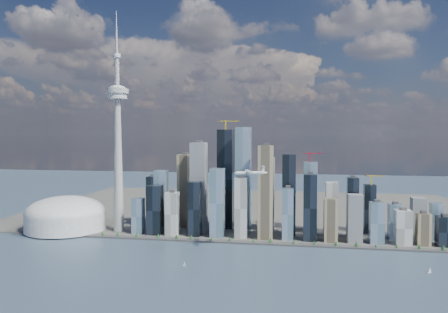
% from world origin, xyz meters
% --- Properties ---
extents(ground, '(4000.00, 4000.00, 0.00)m').
position_xyz_m(ground, '(0.00, 0.00, 0.00)').
color(ground, '#364A5F').
rests_on(ground, ground).
extents(seawall, '(1100.00, 22.00, 4.00)m').
position_xyz_m(seawall, '(0.00, 250.00, 2.00)').
color(seawall, '#383838').
rests_on(seawall, ground).
extents(land, '(1400.00, 900.00, 3.00)m').
position_xyz_m(land, '(0.00, 700.00, 1.50)').
color(land, '#4C4C47').
rests_on(land, ground).
extents(shoreline_trees, '(960.53, 7.20, 8.80)m').
position_xyz_m(shoreline_trees, '(0.00, 250.00, 8.78)').
color(shoreline_trees, '#3F2D1E').
rests_on(shoreline_trees, seawall).
extents(skyscraper_cluster, '(736.00, 142.00, 282.78)m').
position_xyz_m(skyscraper_cluster, '(59.61, 336.81, 88.28)').
color(skyscraper_cluster, black).
rests_on(skyscraper_cluster, land).
extents(needle_tower, '(56.00, 56.00, 550.50)m').
position_xyz_m(needle_tower, '(-300.00, 310.00, 235.84)').
color(needle_tower, '#A8A8A2').
rests_on(needle_tower, land).
extents(dome_stadium, '(200.00, 200.00, 86.00)m').
position_xyz_m(dome_stadium, '(-440.00, 300.00, 39.44)').
color(dome_stadium, '#BEBEBE').
rests_on(dome_stadium, land).
extents(airplane, '(68.44, 61.05, 16.94)m').
position_xyz_m(airplane, '(52.80, 149.10, 171.04)').
color(airplane, silver).
rests_on(airplane, ground).
extents(sailboat_west, '(6.94, 2.42, 9.59)m').
position_xyz_m(sailboat_west, '(-62.19, 62.81, 3.08)').
color(sailboat_west, silver).
rests_on(sailboat_west, ground).
extents(sailboat_east, '(7.68, 4.56, 10.92)m').
position_xyz_m(sailboat_east, '(381.85, 97.72, 3.50)').
color(sailboat_east, silver).
rests_on(sailboat_east, ground).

